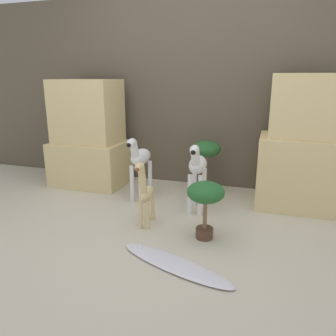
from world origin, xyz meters
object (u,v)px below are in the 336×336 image
potted_palm_front (206,152)px  potted_palm_back (206,197)px  giraffe_figurine (145,192)px  surfboard (174,263)px  zebra_left (140,160)px  zebra_right (197,168)px

potted_palm_front → potted_palm_back: bearing=-78.9°
giraffe_figurine → potted_palm_front: bearing=72.4°
potted_palm_front → surfboard: 1.64m
giraffe_figurine → potted_palm_back: size_ratio=1.29×
giraffe_figurine → potted_palm_back: (0.54, -0.06, 0.04)m
zebra_left → potted_palm_front: bearing=34.9°
zebra_left → giraffe_figurine: zebra_left is taller
giraffe_figurine → potted_palm_back: giraffe_figurine is taller
giraffe_figurine → potted_palm_front: giraffe_figurine is taller
zebra_left → giraffe_figurine: (0.30, -0.60, -0.12)m
potted_palm_back → surfboard: size_ratio=0.51×
zebra_right → potted_palm_front: zebra_right is taller
surfboard → potted_palm_back: bearing=75.2°
zebra_right → giraffe_figurine: bearing=-126.4°
potted_palm_front → potted_palm_back: size_ratio=1.23×
potted_palm_back → surfboard: 0.60m
zebra_left → potted_palm_front: 0.76m
zebra_right → giraffe_figurine: size_ratio=1.12×
zebra_right → surfboard: bearing=-86.2°
potted_palm_front → surfboard: size_ratio=0.63×
potted_palm_front → zebra_left: bearing=-145.1°
zebra_left → giraffe_figurine: 0.68m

